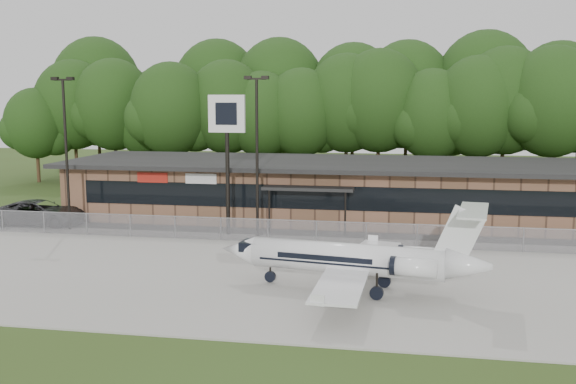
% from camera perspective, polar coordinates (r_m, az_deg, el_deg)
% --- Properties ---
extents(ground, '(160.00, 160.00, 0.00)m').
position_cam_1_polar(ground, '(24.82, 0.27, -12.65)').
color(ground, '#354619').
rests_on(ground, ground).
extents(apron, '(64.00, 18.00, 0.08)m').
position_cam_1_polar(apron, '(32.32, 2.68, -7.53)').
color(apron, '#9E9B93').
rests_on(apron, ground).
extents(parking_lot, '(50.00, 9.00, 0.06)m').
position_cam_1_polar(parking_lot, '(43.43, 4.62, -3.41)').
color(parking_lot, '#383835').
rests_on(parking_lot, ground).
extents(terminal, '(41.00, 11.65, 4.30)m').
position_cam_1_polar(terminal, '(47.42, 5.15, 0.22)').
color(terminal, brown).
rests_on(terminal, ground).
extents(fence, '(46.00, 0.04, 1.52)m').
position_cam_1_polar(fence, '(38.90, 4.01, -3.68)').
color(fence, gray).
rests_on(fence, ground).
extents(treeline, '(72.00, 12.00, 15.00)m').
position_cam_1_polar(treeline, '(64.96, 6.58, 7.14)').
color(treeline, '#1A310F').
rests_on(treeline, ground).
extents(light_pole_left, '(1.55, 0.30, 10.23)m').
position_cam_1_polar(light_pole_left, '(45.11, -19.15, 4.23)').
color(light_pole_left, black).
rests_on(light_pole_left, ground).
extents(light_pole_mid, '(1.55, 0.30, 10.23)m').
position_cam_1_polar(light_pole_mid, '(40.43, -2.78, 4.25)').
color(light_pole_mid, black).
rests_on(light_pole_mid, ground).
extents(business_jet, '(12.71, 11.38, 4.28)m').
position_cam_1_polar(business_jet, '(29.64, 6.09, -6.07)').
color(business_jet, white).
rests_on(business_jet, ground).
extents(suv, '(6.50, 3.19, 1.78)m').
position_cam_1_polar(suv, '(48.20, -21.19, -1.74)').
color(suv, '#313134').
rests_on(suv, ground).
extents(pole_sign, '(2.38, 0.32, 9.07)m').
position_cam_1_polar(pole_sign, '(41.15, -5.45, 5.63)').
color(pole_sign, black).
rests_on(pole_sign, ground).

